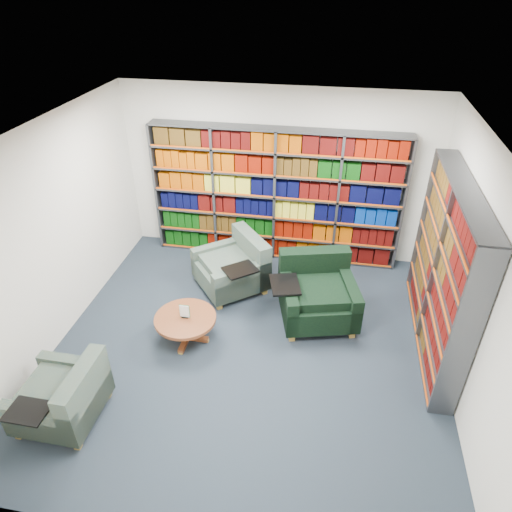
% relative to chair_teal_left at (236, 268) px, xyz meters
% --- Properties ---
extents(room_shell, '(5.02, 5.02, 2.82)m').
position_rel_chair_teal_left_xyz_m(room_shell, '(0.44, -1.30, 1.06)').
color(room_shell, '#192330').
rests_on(room_shell, ground).
extents(bookshelf_back, '(4.00, 0.28, 2.20)m').
position_rel_chair_teal_left_xyz_m(bookshelf_back, '(0.44, 1.04, 0.76)').
color(bookshelf_back, '#47494F').
rests_on(bookshelf_back, ground).
extents(bookshelf_right, '(0.28, 2.50, 2.20)m').
position_rel_chair_teal_left_xyz_m(bookshelf_right, '(2.78, -0.70, 0.76)').
color(bookshelf_right, '#47494F').
rests_on(bookshelf_right, ground).
extents(chair_teal_left, '(1.30, 1.31, 0.84)m').
position_rel_chair_teal_left_xyz_m(chair_teal_left, '(0.00, 0.00, 0.00)').
color(chair_teal_left, '#062437').
rests_on(chair_teal_left, ground).
extents(chair_green_right, '(1.30, 1.22, 0.91)m').
position_rel_chair_teal_left_xyz_m(chair_green_right, '(1.26, -0.46, 0.03)').
color(chair_green_right, black).
rests_on(chair_green_right, ground).
extents(chair_teal_front, '(0.84, 0.98, 0.76)m').
position_rel_chair_teal_left_xyz_m(chair_teal_front, '(-1.28, -2.74, -0.03)').
color(chair_teal_front, '#062437').
rests_on(chair_teal_front, ground).
extents(coffee_table, '(0.81, 0.81, 0.57)m').
position_rel_chair_teal_left_xyz_m(coffee_table, '(-0.39, -1.30, -0.03)').
color(coffee_table, brown).
rests_on(coffee_table, ground).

